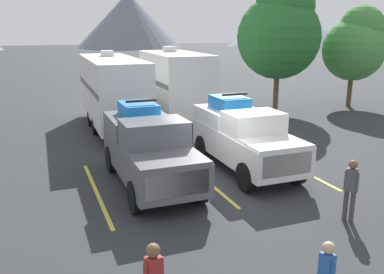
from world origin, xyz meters
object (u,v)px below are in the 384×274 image
at_px(pickup_truck_a, 149,147).
at_px(camper_trailer_b, 175,83).
at_px(pickup_truck_b, 244,136).
at_px(camper_trailer_a, 112,89).
at_px(person_b, 351,186).

relative_size(pickup_truck_a, camper_trailer_b, 0.75).
height_order(pickup_truck_b, camper_trailer_b, camper_trailer_b).
relative_size(camper_trailer_a, person_b, 5.36).
bearing_deg(camper_trailer_b, pickup_truck_b, -91.95).
relative_size(camper_trailer_a, camper_trailer_b, 1.27).
bearing_deg(camper_trailer_b, pickup_truck_a, -114.41).
distance_m(pickup_truck_b, person_b, 4.87).
xyz_separation_m(pickup_truck_a, pickup_truck_b, (3.59, 0.20, -0.01)).
bearing_deg(pickup_truck_b, camper_trailer_b, 88.05).
bearing_deg(camper_trailer_b, camper_trailer_a, -174.26).
height_order(camper_trailer_b, person_b, camper_trailer_b).
height_order(pickup_truck_b, person_b, pickup_truck_b).
bearing_deg(person_b, pickup_truck_a, 132.00).
distance_m(camper_trailer_a, person_b, 13.39).
height_order(pickup_truck_a, pickup_truck_b, pickup_truck_a).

